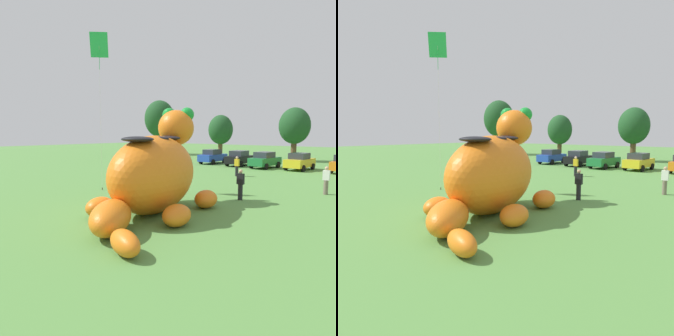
{
  "view_description": "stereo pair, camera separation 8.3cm",
  "coord_description": "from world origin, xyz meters",
  "views": [
    {
      "loc": [
        10.59,
        -9.97,
        3.73
      ],
      "look_at": [
        0.52,
        2.0,
        2.0
      ],
      "focal_mm": 34.27,
      "sensor_mm": 36.0,
      "label": 1
    },
    {
      "loc": [
        10.66,
        -9.92,
        3.73
      ],
      "look_at": [
        0.52,
        2.0,
        2.0
      ],
      "focal_mm": 34.27,
      "sensor_mm": 36.0,
      "label": 2
    }
  ],
  "objects": [
    {
      "name": "ground_plane",
      "position": [
        0.0,
        0.0,
        0.0
      ],
      "size": [
        160.0,
        160.0,
        0.0
      ],
      "primitive_type": "plane",
      "color": "#568E42"
    },
    {
      "name": "giant_inflatable_creature",
      "position": [
        0.54,
        0.99,
        1.86
      ],
      "size": [
        7.05,
        9.12,
        5.08
      ],
      "color": "orange",
      "rests_on": "ground"
    },
    {
      "name": "car_blue",
      "position": [
        -10.21,
        23.14,
        0.86
      ],
      "size": [
        1.98,
        4.12,
        1.72
      ],
      "color": "#2347B7",
      "rests_on": "ground"
    },
    {
      "name": "car_black",
      "position": [
        -6.47,
        22.85,
        0.86
      ],
      "size": [
        1.95,
        4.1,
        1.72
      ],
      "color": "black",
      "rests_on": "ground"
    },
    {
      "name": "car_green",
      "position": [
        -3.28,
        22.38,
        0.86
      ],
      "size": [
        2.24,
        4.25,
        1.72
      ],
      "color": "#1E7238",
      "rests_on": "ground"
    },
    {
      "name": "car_yellow",
      "position": [
        0.11,
        22.96,
        0.86
      ],
      "size": [
        2.12,
        4.19,
        1.72
      ],
      "color": "yellow",
      "rests_on": "ground"
    },
    {
      "name": "tree_far_left",
      "position": [
        -26.43,
        31.77,
        6.05
      ],
      "size": [
        5.21,
        5.21,
        9.24
      ],
      "color": "brown",
      "rests_on": "ground"
    },
    {
      "name": "tree_left",
      "position": [
        -13.83,
        30.98,
        4.12
      ],
      "size": [
        3.55,
        3.55,
        6.3
      ],
      "color": "brown",
      "rests_on": "ground"
    },
    {
      "name": "tree_mid_left",
      "position": [
        -3.84,
        32.74,
        4.57
      ],
      "size": [
        3.94,
        3.94,
        6.99
      ],
      "color": "brown",
      "rests_on": "ground"
    },
    {
      "name": "spectator_near_inflatable",
      "position": [
        -2.5,
        14.76,
        0.85
      ],
      "size": [
        0.38,
        0.26,
        1.71
      ],
      "color": "black",
      "rests_on": "ground"
    },
    {
      "name": "spectator_mid_field",
      "position": [
        5.59,
        10.81,
        0.85
      ],
      "size": [
        0.38,
        0.26,
        1.71
      ],
      "color": "#726656",
      "rests_on": "ground"
    },
    {
      "name": "spectator_by_cars",
      "position": [
        2.35,
        6.07,
        0.85
      ],
      "size": [
        0.38,
        0.26,
        1.71
      ],
      "color": "black",
      "rests_on": "ground"
    },
    {
      "name": "tethered_flying_kite",
      "position": [
        -6.06,
        3.11,
        9.02
      ],
      "size": [
        1.13,
        1.13,
        9.91
      ],
      "color": "brown",
      "rests_on": "ground"
    }
  ]
}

